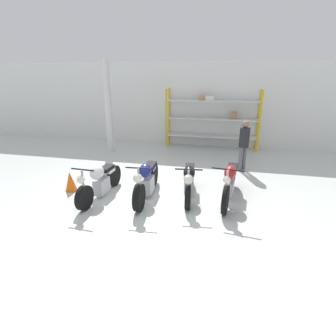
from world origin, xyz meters
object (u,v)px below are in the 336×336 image
motorcycle_white (100,181)px  motorcycle_blue (147,180)px  shelving_rack (212,117)px  motorcycle_black (189,180)px  traffic_cone (70,181)px  motorcycle_red (230,182)px  person_browsing (244,142)px

motorcycle_white → motorcycle_blue: motorcycle_blue is taller
shelving_rack → motorcycle_blue: (-1.29, -5.36, -0.89)m
motorcycle_black → shelving_rack: bearing=171.3°
motorcycle_black → traffic_cone: size_ratio=3.58×
motorcycle_white → motorcycle_red: 3.33m
shelving_rack → motorcycle_blue: bearing=-103.6°
traffic_cone → motorcycle_blue: bearing=3.0°
shelving_rack → motorcycle_black: size_ratio=2.00×
motorcycle_white → person_browsing: person_browsing is taller
shelving_rack → traffic_cone: size_ratio=7.17×
motorcycle_black → traffic_cone: motorcycle_black is taller
shelving_rack → motorcycle_red: (0.81, -5.09, -0.84)m
motorcycle_blue → person_browsing: 3.70m
motorcycle_white → traffic_cone: size_ratio=3.85×
shelving_rack → motorcycle_red: bearing=-81.0°
motorcycle_white → motorcycle_black: bearing=106.3°
motorcycle_white → motorcycle_red: motorcycle_red is taller
motorcycle_blue → motorcycle_red: size_ratio=1.02×
motorcycle_red → traffic_cone: motorcycle_red is taller
motorcycle_blue → motorcycle_red: (2.10, 0.27, 0.04)m
motorcycle_red → motorcycle_blue: bearing=-75.9°
motorcycle_blue → person_browsing: size_ratio=1.33×
traffic_cone → person_browsing: bearing=30.7°
traffic_cone → shelving_rack: bearing=57.8°
motorcycle_blue → person_browsing: (2.52, 2.67, 0.53)m
shelving_rack → person_browsing: (1.22, -2.70, -0.36)m
motorcycle_blue → motorcycle_red: motorcycle_red is taller
shelving_rack → motorcycle_white: (-2.47, -5.63, -0.90)m
motorcycle_blue → person_browsing: bearing=133.5°
motorcycle_black → motorcycle_red: (1.03, 0.02, 0.04)m
motorcycle_white → traffic_cone: motorcycle_white is taller
shelving_rack → traffic_cone: bearing=-122.2°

